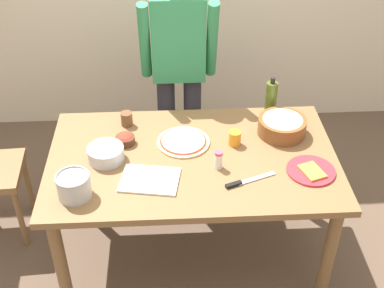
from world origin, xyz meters
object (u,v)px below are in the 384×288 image
object	(u,v)px
plate_with_slice	(311,171)
popcorn_bowl	(282,125)
salt_shaker	(219,160)
chef_knife	(244,182)
small_sauce_bowl	(125,139)
person_cook	(179,64)
steel_pot	(74,186)
cup_orange	(235,138)
cutting_board_white	(150,180)
dining_table	(192,169)
pizza_raw_on_board	(183,142)
olive_oil_bottle	(271,98)
mixing_bowl_steel	(106,154)
cup_small_brown	(127,119)

from	to	relation	value
plate_with_slice	popcorn_bowl	bearing A→B (deg)	103.96
salt_shaker	chef_knife	xyz separation A→B (m)	(0.12, -0.13, -0.05)
popcorn_bowl	small_sauce_bowl	size ratio (longest dim) A/B	2.55
person_cook	steel_pot	world-z (taller)	person_cook
plate_with_slice	salt_shaker	xyz separation A→B (m)	(-0.49, 0.06, 0.04)
steel_pot	cup_orange	bearing A→B (deg)	24.64
cutting_board_white	dining_table	bearing A→B (deg)	39.55
salt_shaker	cutting_board_white	xyz separation A→B (m)	(-0.37, -0.09, -0.05)
pizza_raw_on_board	olive_oil_bottle	size ratio (longest dim) A/B	1.18
person_cook	chef_knife	distance (m)	1.05
plate_with_slice	steel_pot	size ratio (longest dim) A/B	1.50
person_cook	small_sauce_bowl	bearing A→B (deg)	-118.25
mixing_bowl_steel	plate_with_slice	bearing A→B (deg)	-8.60
dining_table	cup_orange	bearing A→B (deg)	23.01
dining_table	chef_knife	xyz separation A→B (m)	(0.26, -0.23, 0.10)
mixing_bowl_steel	cutting_board_white	xyz separation A→B (m)	(0.24, -0.19, -0.03)
mixing_bowl_steel	olive_oil_bottle	bearing A→B (deg)	22.61
mixing_bowl_steel	small_sauce_bowl	xyz separation A→B (m)	(0.10, 0.15, -0.01)
salt_shaker	popcorn_bowl	bearing A→B (deg)	36.76
dining_table	steel_pot	distance (m)	0.69
steel_pot	cup_orange	xyz separation A→B (m)	(0.85, 0.39, -0.02)
popcorn_bowl	cup_orange	distance (m)	0.30
olive_oil_bottle	salt_shaker	xyz separation A→B (m)	(-0.37, -0.51, -0.06)
person_cook	plate_with_slice	world-z (taller)	person_cook
cup_orange	cutting_board_white	distance (m)	0.56
mixing_bowl_steel	chef_knife	world-z (taller)	mixing_bowl_steel
steel_pot	salt_shaker	size ratio (longest dim) A/B	1.64
person_cook	chef_knife	bearing A→B (deg)	-72.82
dining_table	person_cook	size ratio (longest dim) A/B	0.99
olive_oil_bottle	cup_small_brown	bearing A→B (deg)	-175.36
steel_pot	olive_oil_bottle	bearing A→B (deg)	31.98
dining_table	pizza_raw_on_board	size ratio (longest dim) A/B	5.28
popcorn_bowl	salt_shaker	world-z (taller)	popcorn_bowl
chef_knife	pizza_raw_on_board	bearing A→B (deg)	129.73
mixing_bowl_steel	salt_shaker	distance (m)	0.62
dining_table	mixing_bowl_steel	bearing A→B (deg)	-179.88
person_cook	salt_shaker	distance (m)	0.89
plate_with_slice	salt_shaker	distance (m)	0.50
plate_with_slice	cup_small_brown	size ratio (longest dim) A/B	3.06
person_cook	cup_orange	xyz separation A→B (m)	(0.29, -0.65, -0.14)
plate_with_slice	cup_orange	size ratio (longest dim) A/B	3.06
person_cook	cup_orange	bearing A→B (deg)	-65.69
dining_table	pizza_raw_on_board	world-z (taller)	pizza_raw_on_board
plate_with_slice	mixing_bowl_steel	xyz separation A→B (m)	(-1.10, 0.17, 0.03)
salt_shaker	cup_orange	bearing A→B (deg)	61.60
mixing_bowl_steel	cup_small_brown	xyz separation A→B (m)	(0.10, 0.33, 0.00)
dining_table	steel_pot	world-z (taller)	steel_pot
cutting_board_white	pizza_raw_on_board	bearing A→B (deg)	59.84
pizza_raw_on_board	small_sauce_bowl	size ratio (longest dim) A/B	2.76
popcorn_bowl	cup_small_brown	xyz separation A→B (m)	(-0.91, 0.14, -0.02)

